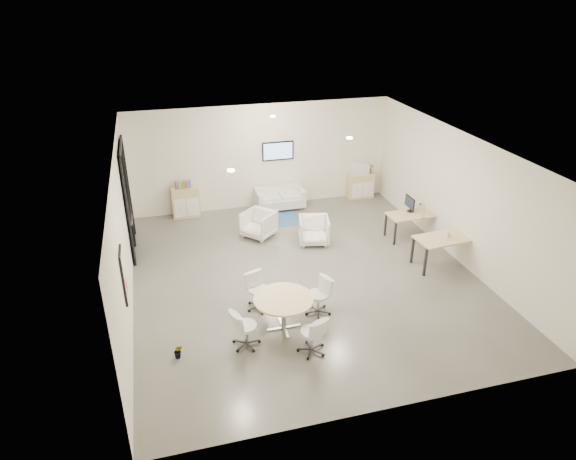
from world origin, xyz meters
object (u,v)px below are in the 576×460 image
(desk_rear, at_px, (413,216))
(armchair_right, at_px, (314,229))
(sideboard_left, at_px, (186,202))
(desk_front, at_px, (446,240))
(loveseat, at_px, (280,199))
(sideboard_right, at_px, (360,186))
(round_table, at_px, (284,302))
(armchair_left, at_px, (258,223))

(desk_rear, bearing_deg, armchair_right, 168.36)
(sideboard_left, relative_size, desk_rear, 0.64)
(armchair_right, xyz_separation_m, desk_front, (2.74, -2.03, 0.31))
(armchair_right, relative_size, desk_rear, 0.57)
(loveseat, bearing_deg, sideboard_right, 2.55)
(sideboard_left, relative_size, armchair_right, 1.13)
(loveseat, distance_m, round_table, 6.22)
(desk_front, bearing_deg, sideboard_left, 135.87)
(sideboard_left, distance_m, armchair_left, 2.62)
(loveseat, xyz_separation_m, armchair_left, (-1.06, -1.76, 0.10))
(armchair_left, xyz_separation_m, armchair_right, (1.36, -0.79, -0.00))
(sideboard_left, bearing_deg, desk_rear, -27.78)
(desk_rear, xyz_separation_m, round_table, (-4.47, -3.09, 0.01))
(sideboard_right, height_order, loveseat, sideboard_right)
(sideboard_right, distance_m, armchair_right, 3.65)
(loveseat, bearing_deg, desk_front, -56.91)
(desk_front, bearing_deg, loveseat, 118.12)
(sideboard_left, relative_size, round_table, 0.75)
(sideboard_left, xyz_separation_m, armchair_right, (3.17, -2.69, -0.05))
(loveseat, bearing_deg, armchair_left, -121.58)
(desk_rear, distance_m, desk_front, 1.63)
(sideboard_right, relative_size, desk_front, 0.52)
(loveseat, relative_size, desk_rear, 1.06)
(sideboard_right, distance_m, loveseat, 2.77)
(sideboard_right, height_order, round_table, sideboard_right)
(armchair_right, bearing_deg, desk_front, -23.56)
(armchair_right, bearing_deg, round_table, -104.00)
(sideboard_left, distance_m, armchair_right, 4.15)
(sideboard_right, bearing_deg, armchair_right, -132.42)
(armchair_right, height_order, desk_front, armchair_right)
(desk_rear, relative_size, desk_front, 0.90)
(sideboard_right, xyz_separation_m, round_table, (-4.24, -6.18, 0.24))
(sideboard_left, xyz_separation_m, sideboard_right, (5.63, 0.01, -0.04))
(armchair_left, relative_size, round_table, 0.67)
(loveseat, distance_m, armchair_right, 2.57)
(sideboard_right, distance_m, round_table, 7.50)
(sideboard_right, xyz_separation_m, armchair_left, (-3.82, -1.91, -0.01))
(armchair_left, bearing_deg, loveseat, 106.00)
(sideboard_right, distance_m, desk_front, 4.74)
(desk_rear, bearing_deg, round_table, -148.59)
(armchair_right, distance_m, round_table, 3.92)
(loveseat, xyz_separation_m, armchair_right, (0.30, -2.55, 0.10))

